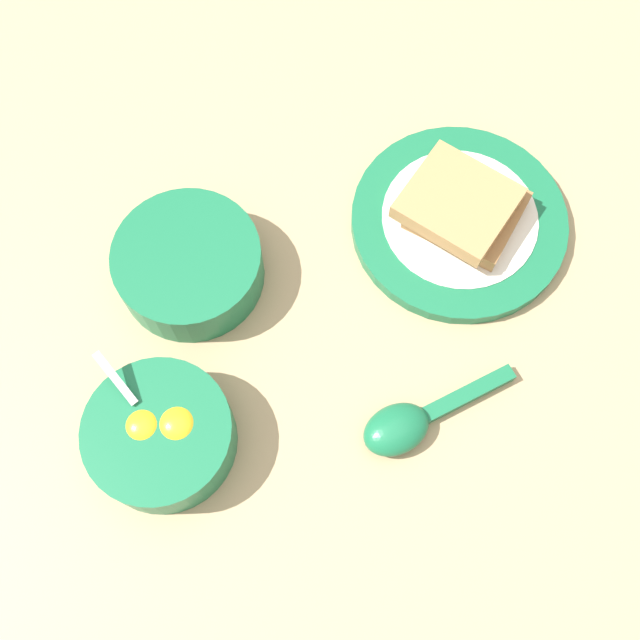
{
  "coord_description": "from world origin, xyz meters",
  "views": [
    {
      "loc": [
        -0.1,
        -0.13,
        0.68
      ],
      "look_at": [
        0.05,
        0.07,
        0.02
      ],
      "focal_mm": 42.0,
      "sensor_mm": 36.0,
      "label": 1
    }
  ],
  "objects_px": {
    "toast_sandwich": "(462,206)",
    "congee_bowl": "(189,264)",
    "toast_plate": "(459,221)",
    "egg_bowl": "(161,435)",
    "soup_spoon": "(409,423)"
  },
  "relations": [
    {
      "from": "toast_sandwich",
      "to": "congee_bowl",
      "type": "relative_size",
      "value": 0.92
    },
    {
      "from": "toast_plate",
      "to": "toast_sandwich",
      "type": "height_order",
      "value": "toast_sandwich"
    },
    {
      "from": "egg_bowl",
      "to": "congee_bowl",
      "type": "bearing_deg",
      "value": 47.84
    },
    {
      "from": "toast_plate",
      "to": "congee_bowl",
      "type": "relative_size",
      "value": 1.53
    },
    {
      "from": "congee_bowl",
      "to": "toast_plate",
      "type": "bearing_deg",
      "value": -25.25
    },
    {
      "from": "toast_plate",
      "to": "congee_bowl",
      "type": "height_order",
      "value": "congee_bowl"
    },
    {
      "from": "toast_sandwich",
      "to": "congee_bowl",
      "type": "xyz_separation_m",
      "value": [
        -0.25,
        0.11,
        -0.01
      ]
    },
    {
      "from": "toast_plate",
      "to": "congee_bowl",
      "type": "distance_m",
      "value": 0.27
    },
    {
      "from": "egg_bowl",
      "to": "congee_bowl",
      "type": "xyz_separation_m",
      "value": [
        0.11,
        0.12,
        -0.0
      ]
    },
    {
      "from": "egg_bowl",
      "to": "congee_bowl",
      "type": "distance_m",
      "value": 0.17
    },
    {
      "from": "egg_bowl",
      "to": "soup_spoon",
      "type": "height_order",
      "value": "egg_bowl"
    },
    {
      "from": "egg_bowl",
      "to": "toast_sandwich",
      "type": "relative_size",
      "value": 1.11
    },
    {
      "from": "toast_plate",
      "to": "soup_spoon",
      "type": "height_order",
      "value": "soup_spoon"
    },
    {
      "from": "toast_plate",
      "to": "soup_spoon",
      "type": "distance_m",
      "value": 0.22
    },
    {
      "from": "toast_plate",
      "to": "congee_bowl",
      "type": "xyz_separation_m",
      "value": [
        -0.25,
        0.12,
        0.02
      ]
    }
  ]
}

